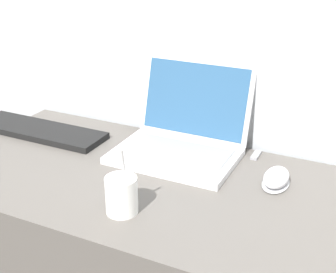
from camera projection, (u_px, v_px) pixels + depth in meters
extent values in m
cube|color=silver|center=(174.00, 156.00, 1.36)|extent=(0.35, 0.24, 0.02)
cube|color=gray|center=(177.00, 150.00, 1.37)|extent=(0.31, 0.13, 0.00)
cube|color=silver|center=(196.00, 99.00, 1.44)|extent=(0.35, 0.08, 0.24)
cube|color=#2D567F|center=(195.00, 99.00, 1.43)|extent=(0.33, 0.06, 0.21)
cylinder|color=white|center=(121.00, 195.00, 1.10)|extent=(0.08, 0.08, 0.09)
cylinder|color=black|center=(121.00, 180.00, 1.08)|extent=(0.07, 0.07, 0.01)
cylinder|color=white|center=(125.00, 173.00, 1.07)|extent=(0.03, 0.05, 0.15)
ellipsoid|color=#B2B2B7|center=(276.00, 183.00, 1.23)|extent=(0.07, 0.12, 0.01)
ellipsoid|color=silver|center=(276.00, 177.00, 1.22)|extent=(0.06, 0.11, 0.04)
cube|color=black|center=(40.00, 131.00, 1.53)|extent=(0.46, 0.13, 0.02)
cube|color=#99999E|center=(256.00, 155.00, 1.38)|extent=(0.02, 0.06, 0.01)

